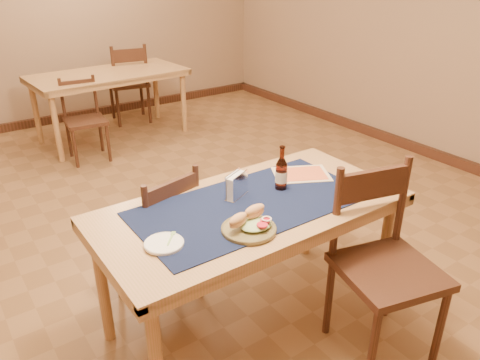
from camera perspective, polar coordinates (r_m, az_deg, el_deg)
room at (r=2.83m, az=-8.44°, el=15.23°), size 6.04×7.04×2.84m
main_table at (r=2.44m, az=1.35°, el=-4.71°), size 1.60×0.80×0.75m
placemat at (r=2.39m, az=1.37°, el=-2.94°), size 1.20×0.60×0.01m
baseboard at (r=3.34m, az=-6.96°, el=-8.16°), size 6.00×7.00×0.10m
back_table at (r=5.48m, az=-15.69°, el=11.68°), size 1.69×0.91×0.75m
chair_main_far at (r=2.75m, az=-9.79°, el=-6.48°), size 0.48×0.48×0.87m
chair_main_near at (r=2.47m, az=17.12°, el=-9.53°), size 0.56×0.56×1.00m
chair_back_near at (r=5.00m, az=-18.44°, el=7.15°), size 0.42×0.42×0.82m
chair_back_far at (r=6.02m, az=-13.38°, el=11.53°), size 0.52×0.52×0.97m
sandwich_plate at (r=2.16m, az=1.22°, el=-5.48°), size 0.26×0.26×0.10m
side_plate at (r=2.09m, az=-9.26°, el=-7.61°), size 0.18×0.18×0.01m
fork at (r=2.11m, az=-8.38°, el=-6.91°), size 0.08×0.09×0.00m
beer_bottle at (r=2.52m, az=5.06°, el=0.83°), size 0.07×0.07×0.25m
napkin_holder at (r=2.43m, az=-0.42°, el=-0.72°), size 0.16×0.11×0.13m
menu_card at (r=2.73m, az=7.48°, el=0.73°), size 0.39×0.35×0.01m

